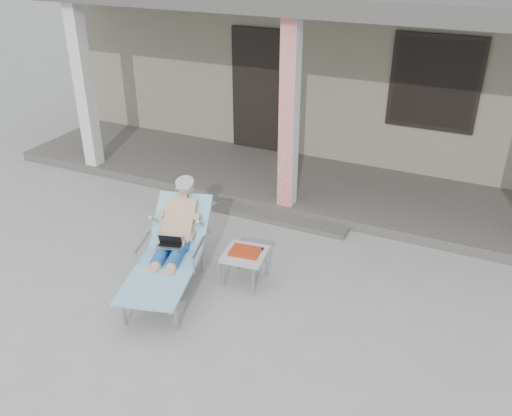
% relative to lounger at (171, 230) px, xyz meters
% --- Properties ---
extents(ground, '(60.00, 60.00, 0.00)m').
position_rel_lounger_xyz_m(ground, '(0.54, 0.02, -0.70)').
color(ground, '#9E9E99').
rests_on(ground, ground).
extents(house, '(10.40, 5.40, 3.30)m').
position_rel_lounger_xyz_m(house, '(0.54, 6.52, 0.96)').
color(house, gray).
rests_on(house, ground).
extents(porch_deck, '(10.00, 2.00, 0.15)m').
position_rel_lounger_xyz_m(porch_deck, '(0.54, 3.02, -0.63)').
color(porch_deck, '#605B56').
rests_on(porch_deck, ground).
extents(porch_overhang, '(10.00, 2.30, 2.85)m').
position_rel_lounger_xyz_m(porch_overhang, '(0.54, 2.97, 2.09)').
color(porch_overhang, silver).
rests_on(porch_overhang, porch_deck).
extents(porch_step, '(2.00, 0.30, 0.07)m').
position_rel_lounger_xyz_m(porch_step, '(0.54, 1.87, -0.66)').
color(porch_step, '#605B56').
rests_on(porch_step, ground).
extents(lounger, '(1.07, 1.82, 1.14)m').
position_rel_lounger_xyz_m(lounger, '(0.00, 0.00, 0.00)').
color(lounger, '#B7B7BC').
rests_on(lounger, ground).
extents(side_table, '(0.54, 0.54, 0.43)m').
position_rel_lounger_xyz_m(side_table, '(0.76, 0.34, -0.34)').
color(side_table, beige).
rests_on(side_table, ground).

